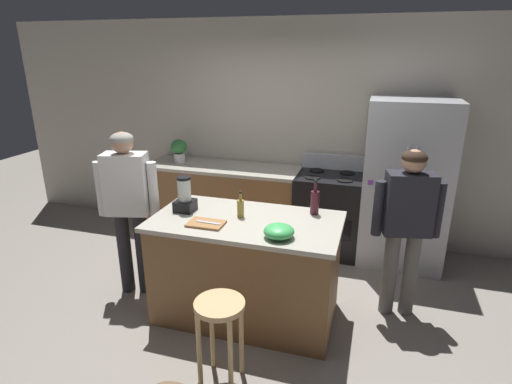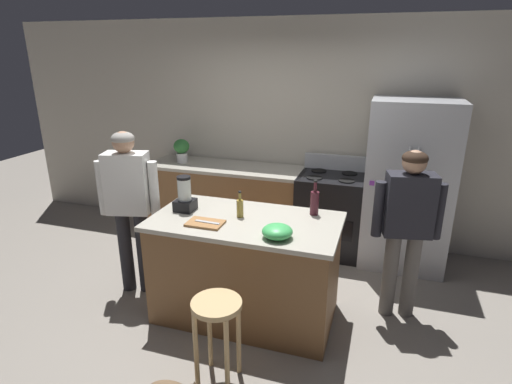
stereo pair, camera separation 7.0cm
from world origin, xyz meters
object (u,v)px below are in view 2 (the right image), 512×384
blender_appliance (185,196)px  cutting_board (205,223)px  person_by_sink_right (407,220)px  chef_knife (207,222)px  bottle_wine (315,202)px  bar_stool (217,320)px  mixing_bowl (277,231)px  person_by_island_left (129,198)px  potted_plant (182,149)px  bottle_vinegar (240,208)px  kitchen_island (246,268)px  stove_range (330,213)px  refrigerator (408,185)px

blender_appliance → cutting_board: blender_appliance is taller
person_by_sink_right → chef_knife: 1.71m
bottle_wine → bar_stool: bearing=-112.6°
mixing_bowl → chef_knife: size_ratio=1.09×
person_by_island_left → mixing_bowl: (1.55, -0.34, 0.02)m
potted_plant → bottle_vinegar: size_ratio=1.27×
kitchen_island → person_by_sink_right: size_ratio=1.05×
stove_range → bar_stool: 2.39m
cutting_board → chef_knife: 0.02m
person_by_sink_right → mixing_bowl: person_by_sink_right is taller
mixing_bowl → person_by_sink_right: bearing=36.3°
blender_appliance → bottle_wine: bearing=13.0°
potted_plant → blender_appliance: blender_appliance is taller
stove_range → kitchen_island: bearing=-109.2°
bar_stool → chef_knife: bearing=118.4°
blender_appliance → mixing_bowl: bearing=-17.9°
bar_stool → potted_plant: (-1.48, 2.38, 0.60)m
chef_knife → stove_range: bearing=68.4°
bar_stool → bottle_wine: (0.47, 1.12, 0.55)m
blender_appliance → potted_plant: bearing=118.4°
stove_range → bottle_wine: size_ratio=3.58×
kitchen_island → person_by_island_left: person_by_island_left is taller
stove_range → person_by_sink_right: 1.42m
refrigerator → potted_plant: refrigerator is taller
stove_range → mixing_bowl: (-0.17, -1.79, 0.52)m
person_by_island_left → bottle_wine: person_by_island_left is taller
kitchen_island → chef_knife: 0.60m
kitchen_island → blender_appliance: (-0.59, 0.04, 0.61)m
mixing_bowl → cutting_board: size_ratio=0.80×
person_by_island_left → person_by_sink_right: person_by_island_left is taller
bar_stool → potted_plant: 2.86m
chef_knife → kitchen_island: bearing=40.8°
person_by_island_left → stove_range: bearing=40.2°
bottle_wine → cutting_board: bearing=-148.8°
stove_range → chef_knife: (-0.79, -1.73, 0.49)m
stove_range → bar_stool: size_ratio=1.69×
refrigerator → chef_knife: bearing=-133.5°
person_by_sink_right → chef_knife: (-1.59, -0.64, 0.03)m
stove_range → bottle_vinegar: (-0.59, -1.48, 0.55)m
kitchen_island → potted_plant: size_ratio=5.42×
refrigerator → stove_range: size_ratio=1.64×
person_by_island_left → bottle_wine: 1.75m
mixing_bowl → chef_knife: 0.62m
bottle_vinegar → cutting_board: size_ratio=0.79×
refrigerator → stove_range: bearing=178.3°
bottle_vinegar → cutting_board: bearing=-132.0°
bottle_wine → mixing_bowl: bearing=-108.0°
stove_range → blender_appliance: (-1.12, -1.49, 0.60)m
potted_plant → bottle_wine: bottle_wine is taller
person_by_island_left → chef_knife: person_by_island_left is taller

